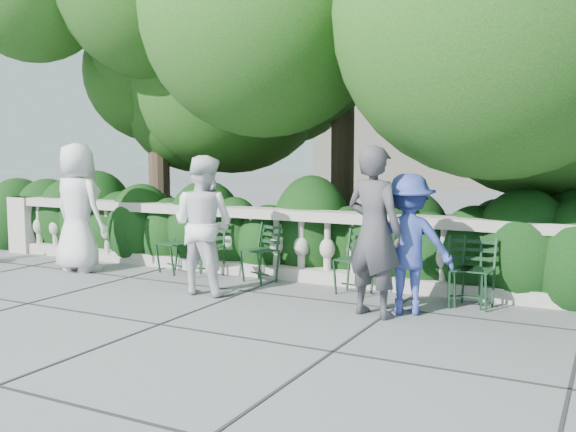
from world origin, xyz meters
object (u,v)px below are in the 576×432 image
at_px(chair_a, 167,274).
at_px(person_older_blue, 408,244).
at_px(chair_f, 470,310).
at_px(person_casual_man, 203,225).
at_px(chair_d, 464,309).
at_px(chair_b, 205,279).
at_px(person_businessman, 78,207).
at_px(chair_c, 252,284).
at_px(person_woman_grey, 374,231).
at_px(chair_e, 348,296).

height_order(chair_a, person_older_blue, person_older_blue).
bearing_deg(chair_f, chair_a, -176.85).
height_order(chair_a, person_casual_man, person_casual_man).
xyz_separation_m(chair_d, person_casual_man, (-3.19, -0.68, 0.89)).
bearing_deg(person_casual_man, chair_b, -56.10).
bearing_deg(person_businessman, chair_c, -164.25).
bearing_deg(chair_b, person_woman_grey, -29.38).
xyz_separation_m(chair_c, person_older_blue, (2.38, -0.57, 0.79)).
bearing_deg(chair_a, chair_d, 15.36).
distance_m(person_businessman, person_casual_man, 2.58).
distance_m(chair_d, chair_e, 1.46).
distance_m(chair_e, person_businessman, 4.41).
relative_size(chair_b, person_woman_grey, 0.44).
relative_size(chair_e, person_casual_man, 0.47).
height_order(chair_b, person_casual_man, person_casual_man).
xyz_separation_m(person_businessman, person_older_blue, (5.20, -0.16, -0.18)).
bearing_deg(chair_b, chair_f, -14.23).
relative_size(chair_b, person_older_blue, 0.53).
xyz_separation_m(chair_a, chair_d, (4.40, -0.10, 0.00)).
relative_size(chair_a, chair_b, 1.00).
height_order(chair_d, person_businessman, person_businessman).
bearing_deg(person_casual_man, person_older_blue, -175.82).
distance_m(chair_b, person_casual_man, 1.28).
bearing_deg(person_businessman, person_woman_grey, -177.83).
height_order(chair_b, person_older_blue, person_older_blue).
height_order(chair_a, chair_c, same).
xyz_separation_m(chair_e, person_older_blue, (0.91, -0.47, 0.79)).
bearing_deg(chair_f, chair_b, -176.95).
bearing_deg(chair_c, chair_b, -161.78).
relative_size(chair_c, person_businessman, 0.43).
relative_size(chair_c, person_woman_grey, 0.44).
relative_size(chair_b, chair_d, 1.00).
distance_m(chair_b, chair_c, 0.79).
xyz_separation_m(person_woman_grey, person_casual_man, (-2.34, 0.08, -0.06)).
bearing_deg(chair_e, chair_d, 8.35).
distance_m(chair_b, person_businessman, 2.29).
bearing_deg(chair_c, chair_e, 13.10).
bearing_deg(chair_c, person_older_blue, 3.60).
distance_m(chair_c, person_older_blue, 2.57).
height_order(chair_f, person_woman_grey, person_woman_grey).
bearing_deg(chair_d, person_casual_man, 177.64).
bearing_deg(chair_f, person_casual_man, -163.88).
distance_m(chair_a, person_older_blue, 3.97).
relative_size(chair_a, chair_d, 1.00).
distance_m(chair_a, person_businessman, 1.71).
xyz_separation_m(chair_d, person_businessman, (-5.75, -0.31, 0.98)).
distance_m(chair_e, chair_f, 1.52).
relative_size(chair_a, person_woman_grey, 0.44).
relative_size(person_casual_man, person_older_blue, 1.12).
height_order(chair_b, person_woman_grey, person_woman_grey).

